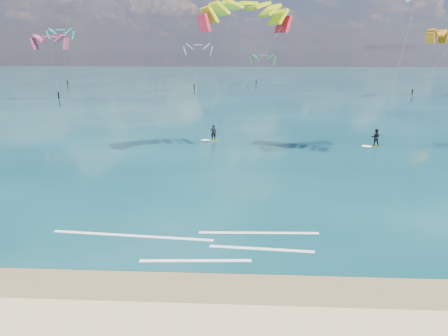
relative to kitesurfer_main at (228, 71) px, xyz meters
The scene contains 7 objects.
ground 15.09m from the kitesurfer_main, 89.73° to the left, with size 320.00×320.00×0.00m, color tan.
wet_sand_strip 25.06m from the kitesurfer_main, 89.85° to the right, with size 320.00×2.40×0.01m, color brown.
sea 77.45m from the kitesurfer_main, 89.95° to the left, with size 320.00×200.00×0.04m, color #093236.
kitesurfer_main is the anchor object (origin of this frame).
kitesurfer_far 16.40m from the kitesurfer_main, ahead, with size 8.89×8.29×16.57m.
shoreline_foam 21.38m from the kitesurfer_main, 91.48° to the right, with size 14.40×3.60×0.01m.
distant_kites 51.69m from the kitesurfer_main, 100.75° to the left, with size 87.33×34.36×13.82m.
Camera 1 is at (1.41, -11.61, 9.65)m, focal length 32.00 mm.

